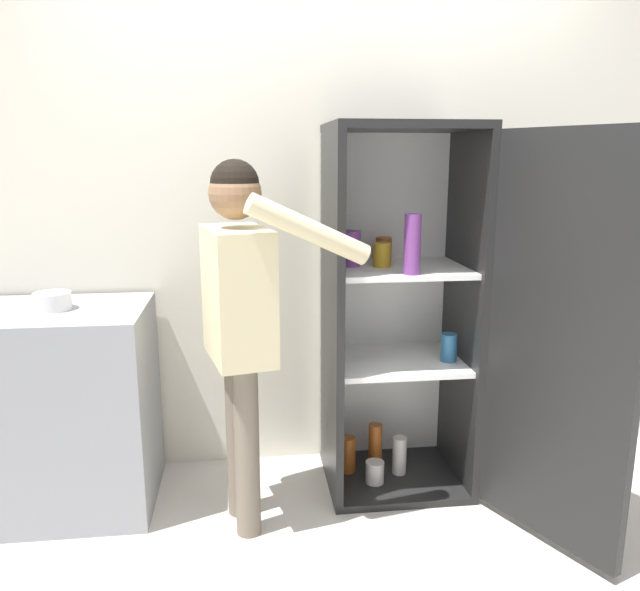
% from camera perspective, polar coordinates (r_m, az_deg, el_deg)
% --- Properties ---
extents(ground_plane, '(12.00, 12.00, 0.00)m').
position_cam_1_polar(ground_plane, '(2.61, 3.31, -23.67)').
color(ground_plane, beige).
extents(wall_back, '(7.00, 0.06, 2.55)m').
position_cam_1_polar(wall_back, '(3.08, 0.35, 7.62)').
color(wall_back, silver).
rests_on(wall_back, ground_plane).
extents(refrigerator, '(0.98, 1.15, 1.69)m').
position_cam_1_polar(refrigerator, '(2.84, 9.87, -2.05)').
color(refrigerator, black).
rests_on(refrigerator, ground_plane).
extents(person, '(0.67, 0.52, 1.54)m').
position_cam_1_polar(person, '(2.51, -7.30, -0.62)').
color(person, '#726656').
rests_on(person, ground_plane).
extents(counter, '(0.78, 0.60, 0.91)m').
position_cam_1_polar(counter, '(3.02, -22.61, -9.54)').
color(counter, gray).
rests_on(counter, ground_plane).
extents(bowl, '(0.15, 0.15, 0.07)m').
position_cam_1_polar(bowl, '(2.87, -23.27, -0.47)').
color(bowl, white).
rests_on(bowl, counter).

